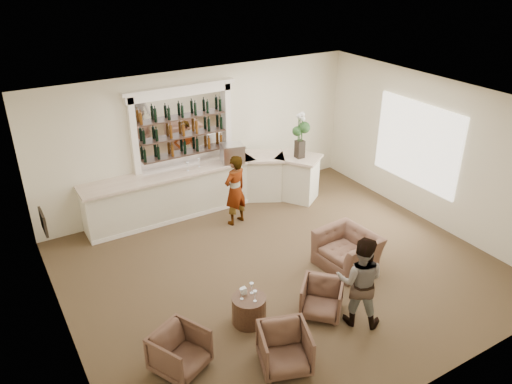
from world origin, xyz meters
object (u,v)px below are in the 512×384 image
cocktail_table (249,310)px  armchair_far (347,250)px  flower_vase (300,132)px  armchair_left (180,351)px  espresso_machine (232,153)px  sommelier (235,190)px  armchair_center (285,349)px  armchair_right (322,298)px  guest (360,281)px  bar_counter (207,188)px

cocktail_table → armchair_far: armchair_far is taller
armchair_far → flower_vase: 3.33m
armchair_left → espresso_machine: 5.46m
espresso_machine → flower_vase: bearing=-8.1°
armchair_left → flower_vase: flower_vase is taller
sommelier → flower_vase: 2.14m
cocktail_table → sommelier: sommelier is taller
sommelier → armchair_center: size_ratio=2.19×
cocktail_table → armchair_right: bearing=-21.3°
sommelier → flower_vase: (1.90, 0.22, 0.96)m
cocktail_table → guest: guest is taller
armchair_center → armchair_far: size_ratio=0.68×
armchair_left → bar_counter: bearing=33.5°
flower_vase → espresso_machine: bearing=159.1°
bar_counter → cocktail_table: (-1.15, -3.99, -0.32)m
armchair_left → armchair_center: armchair_center is taller
bar_counter → armchair_left: bar_counter is taller
armchair_far → sommelier: bearing=-164.3°
bar_counter → armchair_far: (1.33, -3.56, -0.21)m
bar_counter → armchair_right: 4.45m
cocktail_table → espresso_machine: 4.44m
cocktail_table → armchair_center: (-0.05, -1.14, 0.09)m
bar_counter → sommelier: size_ratio=3.46×
armchair_center → armchair_right: size_ratio=1.08×
guest → armchair_left: size_ratio=2.20×
guest → flower_vase: 4.68m
cocktail_table → espresso_machine: (1.82, 3.90, 1.11)m
armchair_right → espresso_machine: espresso_machine is taller
armchair_right → armchair_far: (1.31, 0.89, 0.05)m
armchair_far → armchair_center: bearing=-64.0°
armchair_far → cocktail_table: bearing=-86.1°
bar_counter → armchair_left: size_ratio=7.73×
bar_counter → armchair_center: bar_counter is taller
cocktail_table → armchair_far: bearing=9.7°
espresso_machine → armchair_left: bearing=-114.1°
bar_counter → cocktail_table: size_ratio=9.89×
sommelier → espresso_machine: 1.04m
sommelier → guest: 4.01m
armchair_right → flower_vase: size_ratio=0.61×
cocktail_table → flower_vase: (3.34, 3.31, 1.53)m
espresso_machine → sommelier: bearing=-102.2°
cocktail_table → armchair_left: 1.46m
armchair_left → armchair_far: 3.98m
bar_counter → armchair_far: size_ratio=5.12×
flower_vase → sommelier: bearing=-173.3°
armchair_center → espresso_machine: bearing=89.2°
guest → armchair_right: 0.78m
cocktail_table → armchair_center: armchair_center is taller
bar_counter → armchair_center: size_ratio=7.58×
bar_counter → cocktail_table: 4.16m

